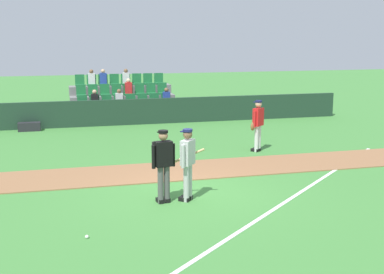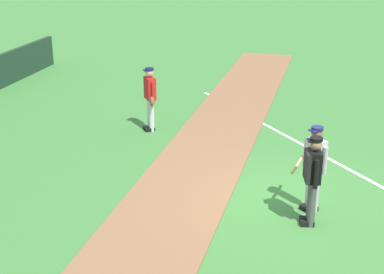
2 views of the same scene
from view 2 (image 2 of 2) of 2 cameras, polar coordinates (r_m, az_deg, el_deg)
name	(u,v)px [view 2 (image 2 of 2)]	position (r m, az deg, el deg)	size (l,w,h in m)	color
ground_plane	(285,205)	(11.76, 9.34, -6.78)	(80.00, 80.00, 0.00)	#42843A
infield_dirt_path	(181,192)	(12.10, -1.16, -5.58)	(28.00, 2.14, 0.03)	#936642
foul_line_chalk	(318,153)	(14.46, 12.54, -1.59)	(12.00, 0.10, 0.01)	white
batter_grey_jersey	(314,165)	(11.27, 12.14, -2.78)	(0.76, 0.67, 1.76)	#B2B2B2
umpire_home_plate	(312,176)	(10.72, 11.98, -3.85)	(0.58, 0.36, 1.76)	#4C4C4C
runner_red_jersey	(150,97)	(15.43, -4.23, 4.04)	(0.60, 0.47, 1.76)	silver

